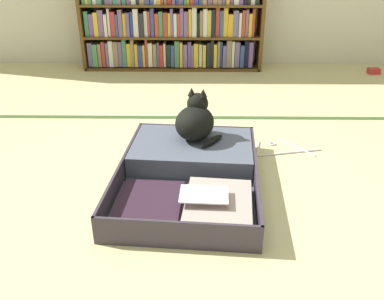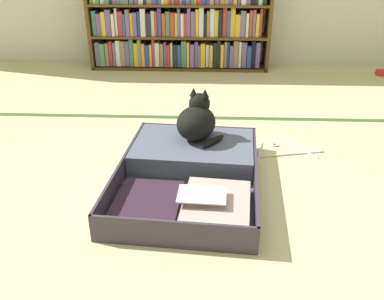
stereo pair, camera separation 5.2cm
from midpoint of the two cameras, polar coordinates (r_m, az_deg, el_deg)
ground_plane at (r=1.84m, az=1.74°, el=-7.44°), size 10.00×10.00×0.00m
tatami_border at (r=2.73m, az=2.11°, el=4.57°), size 4.80×0.05×0.00m
bookshelf at (r=3.82m, az=-1.49°, el=17.59°), size 1.62×0.27×0.86m
open_suitcase at (r=2.00m, az=0.69°, el=-2.67°), size 0.71×0.95×0.13m
black_cat at (r=2.11m, az=1.45°, el=4.13°), size 0.28×0.29×0.26m
clothes_hanger at (r=2.33m, az=12.96°, el=-0.21°), size 0.47×0.29×0.01m
small_red_pouch at (r=4.04m, az=25.52°, el=9.78°), size 0.10×0.07×0.05m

